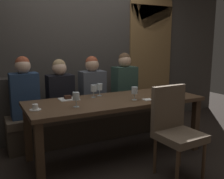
{
  "coord_description": "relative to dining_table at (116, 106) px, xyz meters",
  "views": [
    {
      "loc": [
        -1.46,
        -2.72,
        1.44
      ],
      "look_at": [
        0.02,
        0.13,
        0.84
      ],
      "focal_mm": 40.43,
      "sensor_mm": 36.0,
      "label": 1
    }
  ],
  "objects": [
    {
      "name": "fork_on_table",
      "position": [
        -0.41,
        0.23,
        0.09
      ],
      "size": [
        0.03,
        0.17,
        0.01
      ],
      "primitive_type": "cube",
      "rotation": [
        0.0,
        0.0,
        -0.09
      ],
      "color": "silver",
      "rests_on": "dining_table"
    },
    {
      "name": "dessert_plate",
      "position": [
        -0.55,
        0.26,
        0.1
      ],
      "size": [
        0.19,
        0.19,
        0.05
      ],
      "color": "white",
      "rests_on": "dining_table"
    },
    {
      "name": "banquette_bench",
      "position": [
        0.0,
        0.7,
        -0.42
      ],
      "size": [
        2.5,
        0.44,
        0.45
      ],
      "color": "#40352A",
      "rests_on": "ground"
    },
    {
      "name": "back_wall_tiled",
      "position": [
        0.0,
        1.22,
        0.85
      ],
      "size": [
        6.0,
        0.12,
        3.0
      ],
      "primitive_type": "cube",
      "color": "#423D38",
      "rests_on": "ground"
    },
    {
      "name": "wine_glass_near_right",
      "position": [
        -0.57,
        -0.14,
        0.2
      ],
      "size": [
        0.08,
        0.08,
        0.16
      ],
      "color": "silver",
      "rests_on": "dining_table"
    },
    {
      "name": "arched_door",
      "position": [
        1.35,
        1.15,
        0.71
      ],
      "size": [
        0.9,
        0.05,
        2.55
      ],
      "color": "olive",
      "rests_on": "ground"
    },
    {
      "name": "diner_near_end",
      "position": [
        0.54,
        0.7,
        0.19
      ],
      "size": [
        0.36,
        0.24,
        0.83
      ],
      "color": "#2D473D",
      "rests_on": "banquette_bench"
    },
    {
      "name": "diner_bearded",
      "position": [
        -0.51,
        0.7,
        0.16
      ],
      "size": [
        0.36,
        0.24,
        0.77
      ],
      "color": "black",
      "rests_on": "banquette_bench"
    },
    {
      "name": "wine_glass_center_front",
      "position": [
        -0.09,
        0.28,
        0.2
      ],
      "size": [
        0.08,
        0.08,
        0.16
      ],
      "color": "silver",
      "rests_on": "dining_table"
    },
    {
      "name": "wine_glass_center_back",
      "position": [
        -0.2,
        0.23,
        0.2
      ],
      "size": [
        0.08,
        0.08,
        0.16
      ],
      "color": "silver",
      "rests_on": "dining_table"
    },
    {
      "name": "dining_table",
      "position": [
        0.0,
        0.0,
        0.0
      ],
      "size": [
        2.2,
        0.84,
        0.74
      ],
      "color": "#493422",
      "rests_on": "ground"
    },
    {
      "name": "diner_far_end",
      "position": [
        -0.03,
        0.69,
        0.17
      ],
      "size": [
        0.36,
        0.24,
        0.8
      ],
      "color": "#4C515B",
      "rests_on": "banquette_bench"
    },
    {
      "name": "diner_redhead",
      "position": [
        -0.99,
        0.71,
        0.18
      ],
      "size": [
        0.36,
        0.24,
        0.82
      ],
      "color": "navy",
      "rests_on": "banquette_bench"
    },
    {
      "name": "folded_napkin",
      "position": [
        0.33,
        -0.22,
        0.09
      ],
      "size": [
        0.12,
        0.11,
        0.01
      ],
      "primitive_type": "cube",
      "rotation": [
        0.0,
        0.0,
        -0.08
      ],
      "color": "silver",
      "rests_on": "dining_table"
    },
    {
      "name": "wine_glass_near_left",
      "position": [
        0.19,
        -0.14,
        0.2
      ],
      "size": [
        0.08,
        0.08,
        0.16
      ],
      "color": "silver",
      "rests_on": "dining_table"
    },
    {
      "name": "chair_near_side",
      "position": [
        0.34,
        -0.72,
        -0.09
      ],
      "size": [
        0.47,
        0.47,
        0.98
      ],
      "color": "brown",
      "rests_on": "ground"
    },
    {
      "name": "ground",
      "position": [
        0.0,
        0.0,
        -0.65
      ],
      "size": [
        9.0,
        9.0,
        0.0
      ],
      "primitive_type": "plane",
      "color": "black"
    },
    {
      "name": "espresso_cup",
      "position": [
        -1.0,
        -0.07,
        0.11
      ],
      "size": [
        0.12,
        0.12,
        0.06
      ],
      "color": "white",
      "rests_on": "dining_table"
    }
  ]
}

